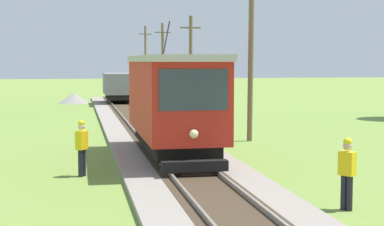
% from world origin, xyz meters
% --- Properties ---
extents(red_tram, '(2.60, 8.54, 4.79)m').
position_xyz_m(red_tram, '(0.00, 21.73, 2.19)').
color(red_tram, red).
rests_on(red_tram, rail_right).
extents(freight_car, '(2.40, 5.20, 2.31)m').
position_xyz_m(freight_car, '(0.00, 51.29, 1.56)').
color(freight_car, slate).
rests_on(freight_car, rail_right).
extents(utility_pole_mid, '(1.40, 0.45, 7.48)m').
position_xyz_m(utility_pole_mid, '(4.27, 26.48, 3.84)').
color(utility_pole_mid, brown).
rests_on(utility_pole_mid, ground).
extents(utility_pole_far, '(1.40, 0.49, 6.71)m').
position_xyz_m(utility_pole_far, '(4.27, 41.36, 3.45)').
color(utility_pole_far, brown).
rests_on(utility_pole_far, ground).
extents(utility_pole_distant, '(1.40, 0.54, 7.07)m').
position_xyz_m(utility_pole_distant, '(4.27, 55.24, 3.63)').
color(utility_pole_distant, brown).
rests_on(utility_pole_distant, ground).
extents(utility_pole_horizon, '(1.40, 0.40, 7.59)m').
position_xyz_m(utility_pole_horizon, '(4.27, 69.48, 3.89)').
color(utility_pole_horizon, brown).
rests_on(utility_pole_horizon, ground).
extents(gravel_pile, '(2.74, 2.74, 0.90)m').
position_xyz_m(gravel_pile, '(-3.68, 53.82, 0.45)').
color(gravel_pile, gray).
rests_on(gravel_pile, ground).
extents(track_worker, '(0.41, 0.45, 1.78)m').
position_xyz_m(track_worker, '(2.98, 13.49, 0.98)').
color(track_worker, black).
rests_on(track_worker, ground).
extents(second_worker, '(0.42, 0.45, 1.78)m').
position_xyz_m(second_worker, '(-3.30, 19.17, 0.98)').
color(second_worker, black).
rests_on(second_worker, ground).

